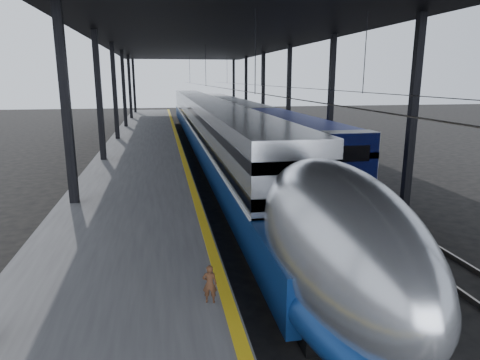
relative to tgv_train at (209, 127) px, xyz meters
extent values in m
plane|color=black|center=(-2.00, -23.33, -2.01)|extent=(160.00, 160.00, 0.00)
cube|color=#4C4C4F|center=(-5.50, -3.33, -1.51)|extent=(6.00, 80.00, 1.00)
cube|color=gold|center=(-2.70, -3.33, -1.01)|extent=(0.30, 80.00, 0.01)
cube|color=slate|center=(-0.72, -3.33, -1.93)|extent=(0.08, 80.00, 0.16)
cube|color=slate|center=(0.72, -3.33, -1.93)|extent=(0.08, 80.00, 0.16)
cube|color=slate|center=(4.28, -3.33, -1.93)|extent=(0.08, 80.00, 0.16)
cube|color=slate|center=(5.72, -3.33, -1.93)|extent=(0.08, 80.00, 0.16)
cube|color=black|center=(-7.80, -18.33, 2.49)|extent=(0.35, 0.35, 9.00)
cube|color=black|center=(7.60, -18.33, 2.49)|extent=(0.35, 0.35, 9.00)
cube|color=black|center=(-7.80, -8.33, 2.49)|extent=(0.35, 0.35, 9.00)
cube|color=black|center=(7.60, -8.33, 2.49)|extent=(0.35, 0.35, 9.00)
cube|color=black|center=(-7.80, 1.67, 2.49)|extent=(0.35, 0.35, 9.00)
cube|color=black|center=(7.60, 1.67, 2.49)|extent=(0.35, 0.35, 9.00)
cube|color=black|center=(-7.80, 11.67, 2.49)|extent=(0.35, 0.35, 9.00)
cube|color=black|center=(7.60, 11.67, 2.49)|extent=(0.35, 0.35, 9.00)
cube|color=black|center=(-7.80, 21.67, 2.49)|extent=(0.35, 0.35, 9.00)
cube|color=black|center=(7.60, 21.67, 2.49)|extent=(0.35, 0.35, 9.00)
cube|color=black|center=(-7.80, 31.67, 2.49)|extent=(0.35, 0.35, 9.00)
cube|color=black|center=(7.60, 31.67, 2.49)|extent=(0.35, 0.35, 9.00)
cube|color=black|center=(-0.10, -3.33, 7.24)|extent=(18.00, 75.00, 0.45)
cylinder|color=slate|center=(0.00, -3.33, 3.49)|extent=(0.03, 74.00, 0.03)
cylinder|color=slate|center=(5.00, -3.33, 3.49)|extent=(0.03, 74.00, 0.03)
cube|color=#B5B7BC|center=(0.00, 4.02, 0.29)|extent=(2.90, 57.00, 4.00)
cube|color=navy|center=(0.00, 2.52, -0.96)|extent=(2.98, 62.00, 1.55)
cube|color=silver|center=(0.00, 4.02, -0.16)|extent=(3.00, 57.00, 0.10)
cube|color=black|center=(0.00, 4.02, 1.44)|extent=(2.94, 57.00, 0.42)
cube|color=black|center=(0.00, 4.02, 0.29)|extent=(2.94, 57.00, 0.42)
ellipsoid|color=#B5B7BC|center=(0.00, -27.48, 0.14)|extent=(2.90, 8.40, 4.00)
ellipsoid|color=navy|center=(0.00, -27.48, -1.01)|extent=(2.98, 8.40, 1.70)
ellipsoid|color=black|center=(0.00, -30.08, 0.94)|extent=(1.50, 2.20, 0.90)
cube|color=black|center=(0.00, -27.48, -1.81)|extent=(2.20, 2.60, 0.40)
cube|color=black|center=(0.00, -5.48, -1.81)|extent=(2.20, 2.60, 0.40)
cube|color=navy|center=(5.00, -8.87, -0.18)|extent=(2.56, 18.00, 3.48)
cube|color=gray|center=(5.00, -17.27, -0.18)|extent=(2.61, 1.20, 3.52)
cube|color=black|center=(5.00, -17.89, 0.59)|extent=(1.56, 0.06, 0.78)
cube|color=#AC0D0F|center=(5.00, -17.89, -0.59)|extent=(1.10, 0.06, 0.50)
cube|color=gray|center=(5.00, 10.13, -0.18)|extent=(2.56, 18.00, 3.48)
cube|color=gray|center=(5.00, 29.13, -0.18)|extent=(2.56, 18.00, 3.48)
cube|color=black|center=(5.00, -14.87, -1.83)|extent=(2.01, 2.40, 0.36)
cube|color=black|center=(5.00, 7.13, -1.83)|extent=(2.01, 2.40, 0.36)
imported|color=#482918|center=(-3.11, -27.68, -0.54)|extent=(0.38, 0.29, 0.94)
camera|label=1|loc=(-4.08, -36.75, 4.11)|focal=32.00mm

